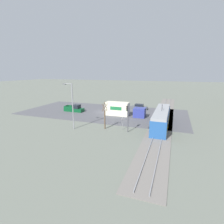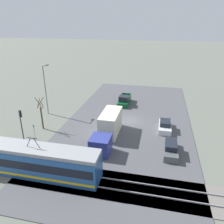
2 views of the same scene
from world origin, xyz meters
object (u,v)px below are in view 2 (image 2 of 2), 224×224
sedan_car_0 (165,126)px  no_parking_sign (34,130)px  light_rail_tram (36,161)px  street_tree (41,115)px  box_truck (108,127)px  pickup_truck (124,101)px  traffic_light_pole (21,122)px  street_lamp_near_crossing (46,87)px  sedan_car_1 (171,149)px

sedan_car_0 → no_parking_sign: bearing=21.1°
light_rail_tram → street_tree: size_ratio=2.74×
light_rail_tram → no_parking_sign: 8.05m
box_truck → sedan_car_0: size_ratio=2.31×
box_truck → pickup_truck: bearing=-89.9°
traffic_light_pole → street_tree: street_tree is taller
pickup_truck → street_tree: (10.71, 13.44, 1.59)m
light_rail_tram → street_lamp_near_crossing: bearing=-66.4°
light_rail_tram → street_lamp_near_crossing: size_ratio=1.64×
street_tree → no_parking_sign: (-0.61, 3.36, -0.95)m
pickup_truck → traffic_light_pole: bearing=58.6°
traffic_light_pole → pickup_truck: bearing=-121.4°
box_truck → traffic_light_pole: bearing=20.8°
street_tree → street_lamp_near_crossing: 6.76m
sedan_car_0 → pickup_truck: bearing=-50.5°
box_truck → street_lamp_near_crossing: (12.84, -6.25, 3.42)m
pickup_truck → sedan_car_1: (-8.77, 16.28, -0.08)m
sedan_car_0 → sedan_car_1: 6.54m
box_truck → street_tree: bearing=-2.1°
light_rail_tram → pickup_truck: (-5.81, -23.60, -0.92)m
street_tree → street_lamp_near_crossing: bearing=-70.3°
light_rail_tram → pickup_truck: bearing=-103.8°
street_tree → no_parking_sign: size_ratio=2.21×
sedan_car_0 → street_tree: 19.20m
sedan_car_1 → pickup_truck: bearing=-61.7°
sedan_car_1 → no_parking_sign: 18.89m
street_lamp_near_crossing → street_tree: bearing=109.7°
light_rail_tram → box_truck: 11.38m
box_truck → sedan_car_0: (-8.04, -4.05, -0.90)m
street_tree → traffic_light_pole: bearing=86.2°
box_truck → traffic_light_pole: size_ratio=2.03×
box_truck → no_parking_sign: bearing=16.3°
pickup_truck → street_tree: size_ratio=1.03×
sedan_car_0 → traffic_light_pole: traffic_light_pole is taller
sedan_car_0 → street_tree: (18.77, 3.66, 1.69)m
traffic_light_pole → street_tree: bearing=-93.8°
sedan_car_0 → street_lamp_near_crossing: 21.43m
pickup_truck → sedan_car_1: 18.49m
light_rail_tram → pickup_truck: 24.33m
light_rail_tram → traffic_light_pole: traffic_light_pole is taller
traffic_light_pole → sedan_car_0: bearing=-156.6°
sedan_car_0 → no_parking_sign: size_ratio=1.80×
sedan_car_0 → traffic_light_pole: (19.08, 8.25, 2.49)m
sedan_car_1 → street_lamp_near_crossing: size_ratio=0.53×
pickup_truck → sedan_car_0: pickup_truck is taller
light_rail_tram → sedan_car_0: 19.61m
pickup_truck → street_tree: bearing=51.4°
pickup_truck → no_parking_sign: no_parking_sign is taller
light_rail_tram → sedan_car_0: (-13.87, -13.83, -1.01)m
no_parking_sign → traffic_light_pole: bearing=53.4°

